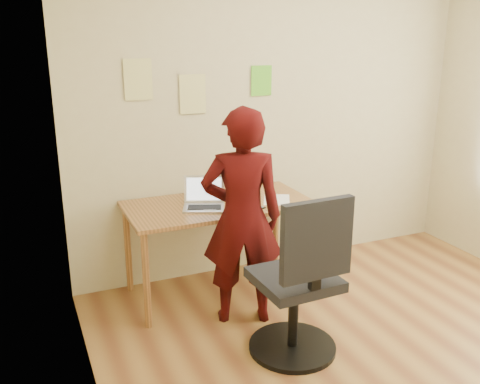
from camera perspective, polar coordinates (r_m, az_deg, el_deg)
name	(u,v)px	position (r m, az deg, el deg)	size (l,w,h in m)	color
room	(421,155)	(3.08, 18.73, 3.77)	(3.58, 3.58, 2.78)	brown
desk	(219,214)	(4.08, -2.30, -2.34)	(1.40, 0.70, 0.74)	#9D6936
laptop	(204,200)	(3.96, -3.89, -0.91)	(0.37, 0.36, 0.21)	silver
paper_sheet	(277,200)	(4.14, 3.93, -0.82)	(0.20, 0.28, 0.00)	white
phone	(257,207)	(3.95, 1.83, -1.59)	(0.10, 0.13, 0.01)	black
wall_note_left	(138,79)	(4.07, -10.81, 11.71)	(0.21, 0.00, 0.30)	#DBD783
wall_note_mid	(193,94)	(4.20, -5.06, 10.36)	(0.21, 0.00, 0.30)	#DBD783
wall_note_right	(261,81)	(4.40, 2.30, 11.78)	(0.18, 0.00, 0.24)	#62C72C
office_chair	(300,289)	(3.38, 6.44, -10.25)	(0.57, 0.57, 1.09)	black
person	(242,218)	(3.66, 0.21, -2.75)	(0.56, 0.37, 1.54)	#360707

